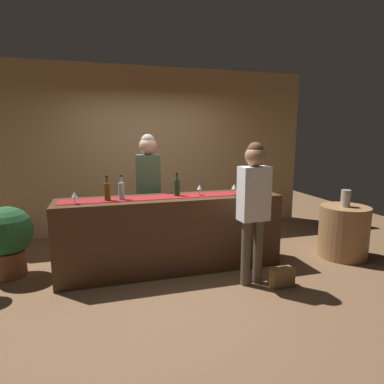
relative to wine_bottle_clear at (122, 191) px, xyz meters
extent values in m
plane|color=brown|center=(0.61, 0.02, -1.08)|extent=(10.00, 10.00, 0.00)
cube|color=tan|center=(0.61, 1.92, 0.37)|extent=(6.00, 0.12, 2.90)
cube|color=#472B19|center=(0.61, 0.02, -0.59)|extent=(2.84, 0.60, 0.96)
cube|color=maroon|center=(0.61, 0.02, -0.11)|extent=(2.70, 0.28, 0.01)
cylinder|color=#B2C6C1|center=(0.00, 0.00, -0.01)|extent=(0.07, 0.07, 0.21)
cylinder|color=#B2C6C1|center=(0.00, 0.00, 0.13)|extent=(0.03, 0.03, 0.08)
cylinder|color=black|center=(0.00, 0.00, 0.18)|extent=(0.03, 0.03, 0.02)
cylinder|color=brown|center=(-0.17, -0.01, -0.01)|extent=(0.07, 0.07, 0.21)
cylinder|color=brown|center=(-0.17, -0.01, 0.13)|extent=(0.03, 0.03, 0.08)
cylinder|color=black|center=(-0.17, -0.01, 0.18)|extent=(0.03, 0.03, 0.02)
cylinder|color=#194723|center=(0.70, 0.06, -0.01)|extent=(0.07, 0.07, 0.21)
cylinder|color=#194723|center=(0.70, 0.06, 0.13)|extent=(0.03, 0.03, 0.08)
cylinder|color=black|center=(0.70, 0.06, 0.18)|extent=(0.03, 0.03, 0.02)
cylinder|color=silver|center=(-0.53, -0.10, -0.11)|extent=(0.06, 0.06, 0.00)
cylinder|color=silver|center=(-0.53, -0.10, -0.07)|extent=(0.01, 0.01, 0.08)
cone|color=silver|center=(-0.53, -0.10, 0.00)|extent=(0.07, 0.07, 0.06)
cylinder|color=silver|center=(0.99, 0.01, -0.11)|extent=(0.06, 0.06, 0.00)
cylinder|color=silver|center=(0.99, 0.01, -0.07)|extent=(0.01, 0.01, 0.08)
cone|color=silver|center=(0.99, 0.01, 0.00)|extent=(0.07, 0.07, 0.06)
cylinder|color=silver|center=(1.44, -0.08, -0.11)|extent=(0.06, 0.06, 0.00)
cylinder|color=silver|center=(1.44, -0.08, -0.07)|extent=(0.01, 0.01, 0.08)
cone|color=silver|center=(1.44, -0.08, 0.00)|extent=(0.07, 0.07, 0.06)
cylinder|color=#26262B|center=(0.50, 0.58, -0.67)|extent=(0.11, 0.11, 0.82)
cylinder|color=#26262B|center=(0.34, 0.61, -0.67)|extent=(0.11, 0.11, 0.82)
cube|color=#4C6B4C|center=(0.42, 0.60, 0.07)|extent=(0.37, 0.26, 0.65)
sphere|color=#DBAD89|center=(0.42, 0.60, 0.51)|extent=(0.25, 0.25, 0.25)
sphere|color=#AD9E8E|center=(0.42, 0.60, 0.58)|extent=(0.19, 0.19, 0.19)
cylinder|color=brown|center=(1.34, -0.67, -0.69)|extent=(0.11, 0.11, 0.78)
cylinder|color=brown|center=(1.50, -0.66, -0.69)|extent=(0.11, 0.11, 0.78)
cube|color=white|center=(1.42, -0.67, 0.01)|extent=(0.35, 0.22, 0.62)
sphere|color=#9E7051|center=(1.42, -0.67, 0.43)|extent=(0.23, 0.23, 0.23)
sphere|color=brown|center=(1.42, -0.67, 0.50)|extent=(0.18, 0.18, 0.18)
cylinder|color=#996B42|center=(3.08, -0.24, -0.71)|extent=(0.68, 0.68, 0.74)
cylinder|color=#A8A399|center=(3.06, -0.25, -0.22)|extent=(0.13, 0.13, 0.24)
cylinder|color=brown|center=(-1.37, 0.35, -0.91)|extent=(0.37, 0.37, 0.33)
sphere|color=#23562D|center=(-1.37, 0.35, -0.49)|extent=(0.60, 0.60, 0.60)
cube|color=olive|center=(1.73, -0.83, -0.97)|extent=(0.28, 0.14, 0.22)
camera|label=1|loc=(-0.26, -3.95, 0.67)|focal=30.46mm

